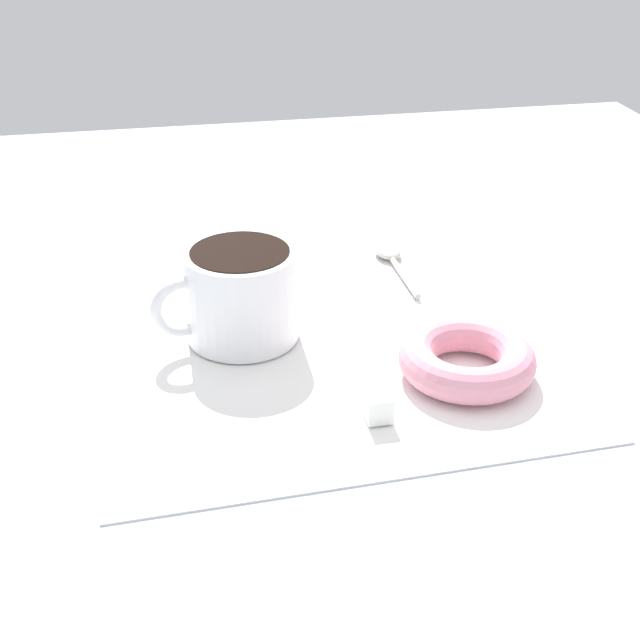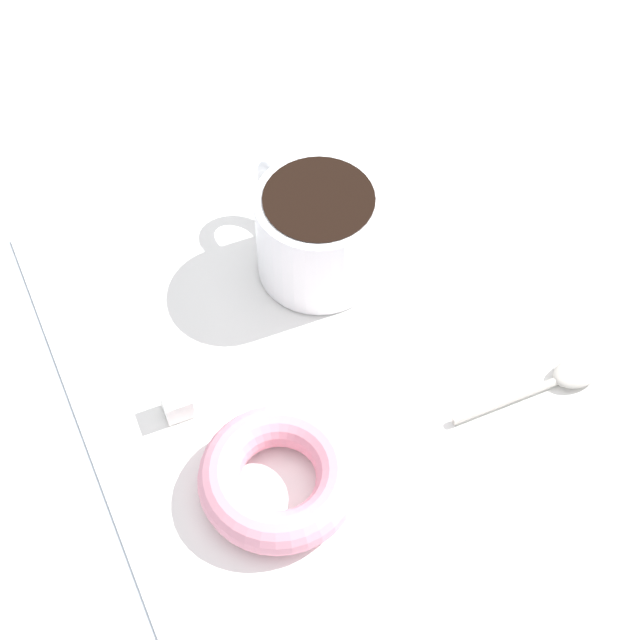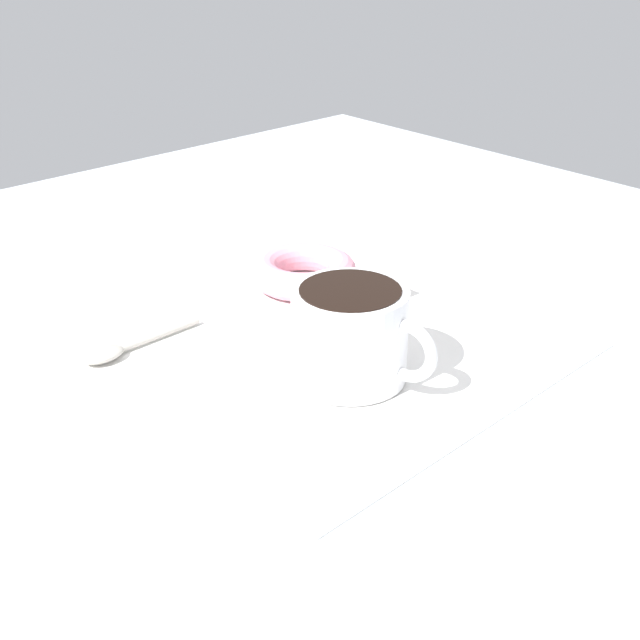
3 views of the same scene
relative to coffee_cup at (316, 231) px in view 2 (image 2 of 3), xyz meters
The scene contains 6 objects.
ground_plane 6.24cm from the coffee_cup, 92.32° to the left, with size 120.00×120.00×2.00cm, color #B2BCC6.
napkin 7.47cm from the coffee_cup, 70.42° to the left, with size 34.69×34.69×0.30cm, color white.
coffee_cup is the anchor object (origin of this frame).
donut 18.13cm from the coffee_cup, 60.47° to the left, with size 10.10×10.10×2.70cm, color pink.
spoon 19.54cm from the coffee_cup, 126.61° to the left, with size 11.23×2.48×0.90cm.
sugar_cube 15.52cm from the coffee_cup, 31.15° to the left, with size 1.83×1.83×1.83cm, color white.
Camera 2 is at (17.74, 40.52, 61.95)cm, focal length 60.00 mm.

